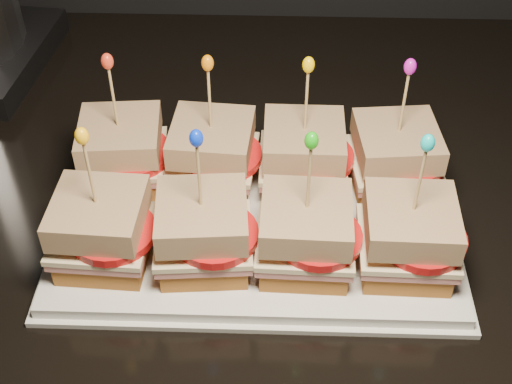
{
  "coord_description": "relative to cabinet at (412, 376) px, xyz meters",
  "views": [
    {
      "loc": [
        -0.39,
        1.04,
        1.42
      ],
      "look_at": [
        -0.41,
        1.55,
        0.95
      ],
      "focal_mm": 50.0,
      "sensor_mm": 36.0,
      "label": 1
    }
  ],
  "objects": [
    {
      "name": "cabinet",
      "position": [
        0.0,
        0.0,
        0.0
      ],
      "size": [
        2.14,
        0.61,
        0.86
      ],
      "primitive_type": "cube",
      "color": "black",
      "rests_on": "ground"
    },
    {
      "name": "granite_slab",
      "position": [
        0.0,
        0.0,
        0.45
      ],
      "size": [
        2.18,
        0.65,
        0.04
      ],
      "primitive_type": "cube",
      "color": "black",
      "rests_on": "cabinet"
    },
    {
      "name": "platter",
      "position": [
        -0.25,
        -0.13,
        0.47
      ],
      "size": [
        0.4,
        0.25,
        0.02
      ],
      "primitive_type": "cube",
      "color": "white",
      "rests_on": "granite_slab"
    },
    {
      "name": "platter_rim",
      "position": [
        -0.25,
        -0.13,
        0.47
      ],
      "size": [
        0.41,
        0.26,
        0.01
      ],
      "primitive_type": "cube",
      "color": "white",
      "rests_on": "granite_slab"
    },
    {
      "name": "sandwich_0_bread_bot",
      "position": [
        -0.39,
        -0.08,
        0.49
      ],
      "size": [
        0.09,
        0.09,
        0.02
      ],
      "primitive_type": "cube",
      "rotation": [
        0.0,
        0.0,
        0.09
      ],
      "color": "brown",
      "rests_on": "platter"
    },
    {
      "name": "sandwich_0_ham",
      "position": [
        -0.39,
        -0.08,
        0.51
      ],
      "size": [
        0.1,
        0.09,
        0.01
      ],
      "primitive_type": "cube",
      "rotation": [
        0.0,
        0.0,
        0.09
      ],
      "color": "#B56560",
      "rests_on": "sandwich_0_bread_bot"
    },
    {
      "name": "sandwich_0_cheese",
      "position": [
        -0.39,
        -0.08,
        0.52
      ],
      "size": [
        0.1,
        0.09,
        0.01
      ],
      "primitive_type": "cube",
      "rotation": [
        0.0,
        0.0,
        0.09
      ],
      "color": "beige",
      "rests_on": "sandwich_0_ham"
    },
    {
      "name": "sandwich_0_tomato",
      "position": [
        -0.38,
        -0.08,
        0.52
      ],
      "size": [
        0.08,
        0.08,
        0.01
      ],
      "primitive_type": "cylinder",
      "color": "red",
      "rests_on": "sandwich_0_cheese"
    },
    {
      "name": "sandwich_0_bread_top",
      "position": [
        -0.39,
        -0.08,
        0.54
      ],
      "size": [
        0.09,
        0.09,
        0.03
      ],
      "primitive_type": "cube",
      "rotation": [
        0.0,
        0.0,
        0.09
      ],
      "color": "brown",
      "rests_on": "sandwich_0_tomato"
    },
    {
      "name": "sandwich_0_pick",
      "position": [
        -0.39,
        -0.08,
        0.59
      ],
      "size": [
        0.0,
        0.0,
        0.09
      ],
      "primitive_type": "cylinder",
      "color": "tan",
      "rests_on": "sandwich_0_bread_top"
    },
    {
      "name": "sandwich_0_frill",
      "position": [
        -0.39,
        -0.08,
        0.63
      ],
      "size": [
        0.01,
        0.01,
        0.02
      ],
      "primitive_type": "ellipsoid",
      "color": "red",
      "rests_on": "sandwich_0_pick"
    },
    {
      "name": "sandwich_1_bread_bot",
      "position": [
        -0.29,
        -0.08,
        0.49
      ],
      "size": [
        0.09,
        0.09,
        0.02
      ],
      "primitive_type": "cube",
      "rotation": [
        0.0,
        0.0,
        -0.08
      ],
      "color": "brown",
      "rests_on": "platter"
    },
    {
      "name": "sandwich_1_ham",
      "position": [
        -0.29,
        -0.08,
        0.51
      ],
      "size": [
        0.09,
        0.09,
        0.01
      ],
      "primitive_type": "cube",
      "rotation": [
        0.0,
        0.0,
        -0.08
      ],
      "color": "#B56560",
      "rests_on": "sandwich_1_bread_bot"
    },
    {
      "name": "sandwich_1_cheese",
      "position": [
        -0.29,
        -0.08,
        0.52
      ],
      "size": [
        0.1,
        0.09,
        0.01
      ],
      "primitive_type": "cube",
      "rotation": [
        0.0,
        0.0,
        -0.08
      ],
      "color": "beige",
      "rests_on": "sandwich_1_ham"
    },
    {
      "name": "sandwich_1_tomato",
      "position": [
        -0.28,
        -0.08,
        0.52
      ],
      "size": [
        0.08,
        0.08,
        0.01
      ],
      "primitive_type": "cylinder",
      "color": "red",
      "rests_on": "sandwich_1_cheese"
    },
    {
      "name": "sandwich_1_bread_top",
      "position": [
        -0.29,
        -0.08,
        0.54
      ],
      "size": [
        0.09,
        0.09,
        0.03
      ],
      "primitive_type": "cube",
      "rotation": [
        0.0,
        0.0,
        -0.08
      ],
      "color": "brown",
      "rests_on": "sandwich_1_tomato"
    },
    {
      "name": "sandwich_1_pick",
      "position": [
        -0.29,
        -0.08,
        0.59
      ],
      "size": [
        0.0,
        0.0,
        0.09
      ],
      "primitive_type": "cylinder",
      "color": "tan",
      "rests_on": "sandwich_1_bread_top"
    },
    {
      "name": "sandwich_1_frill",
      "position": [
        -0.29,
        -0.08,
        0.63
      ],
      "size": [
        0.01,
        0.01,
        0.02
      ],
      "primitive_type": "ellipsoid",
      "color": "orange",
      "rests_on": "sandwich_1_pick"
    },
    {
      "name": "sandwich_2_bread_bot",
      "position": [
        -0.2,
        -0.08,
        0.49
      ],
      "size": [
        0.08,
        0.08,
        0.02
      ],
      "primitive_type": "cube",
      "rotation": [
        0.0,
        0.0,
        -0.01
      ],
      "color": "brown",
      "rests_on": "platter"
    },
    {
      "name": "sandwich_2_ham",
      "position": [
        -0.2,
        -0.08,
        0.51
      ],
      "size": [
        0.09,
        0.09,
        0.01
      ],
      "primitive_type": "cube",
      "rotation": [
        0.0,
        0.0,
        -0.01
      ],
      "color": "#B56560",
      "rests_on": "sandwich_2_bread_bot"
    },
    {
      "name": "sandwich_2_cheese",
      "position": [
        -0.2,
        -0.08,
        0.52
      ],
      "size": [
        0.09,
        0.09,
        0.01
      ],
      "primitive_type": "cube",
      "rotation": [
        0.0,
        0.0,
        -0.01
      ],
      "color": "beige",
      "rests_on": "sandwich_2_ham"
    },
    {
      "name": "sandwich_2_tomato",
      "position": [
        -0.19,
        -0.08,
        0.52
      ],
      "size": [
        0.08,
        0.08,
        0.01
      ],
      "primitive_type": "cylinder",
      "color": "red",
      "rests_on": "sandwich_2_cheese"
    },
    {
      "name": "sandwich_2_bread_top",
      "position": [
        -0.2,
        -0.08,
        0.54
      ],
      "size": [
        0.08,
        0.08,
        0.03
      ],
      "primitive_type": "cube",
      "rotation": [
        0.0,
        0.0,
        -0.01
      ],
      "color": "brown",
      "rests_on": "sandwich_2_tomato"
    },
    {
      "name": "sandwich_2_pick",
      "position": [
        -0.2,
        -0.08,
        0.59
      ],
      "size": [
        0.0,
        0.0,
        0.09
      ],
      "primitive_type": "cylinder",
      "color": "tan",
      "rests_on": "sandwich_2_bread_top"
    },
    {
      "name": "sandwich_2_frill",
      "position": [
        -0.2,
        -0.08,
        0.63
      ],
      "size": [
        0.01,
        0.01,
        0.02
      ],
      "primitive_type": "ellipsoid",
      "color": "#FEC903",
      "rests_on": "sandwich_2_pick"
    },
    {
      "name": "sandwich_3_bread_bot",
      "position": [
        -0.11,
        -0.08,
        0.49
      ],
      "size": [
        0.09,
        0.09,
        0.02
      ],
      "primitive_type": "cube",
      "rotation": [
        0.0,
        0.0,
        0.1
      ],
      "color": "brown",
      "rests_on": "platter"
    },
    {
      "name": "sandwich_3_ham",
      "position": [
        -0.11,
        -0.08,
        0.51
      ],
      "size": [
        0.1,
        0.09,
        0.01
      ],
      "primitive_type": "cube",
      "rotation": [
        0.0,
        0.0,
        0.1
      ],
      "color": "#B56560",
      "rests_on": "sandwich_3_bread_bot"
    },
    {
      "name": "sandwich_3_cheese",
      "position": [
        -0.11,
        -0.08,
        0.52
      ],
      "size": [
        0.1,
        0.1,
        0.01
      ],
      "primitive_type": "cube",
      "rotation": [
        0.0,
        0.0,
        0.1
      ],
      "color": "beige",
      "rests_on": "sandwich_3_ham"
    },
    {
      "name": "sandwich_3_tomato",
      "position": [
        -0.09,
        -0.08,
        0.52
      ],
      "size": [
        0.08,
        0.08,
        0.01
      ],
      "primitive_type": "cylinder",
      "color": "red",
      "rests_on": "sandwich_3_cheese"
    },
    {
      "name": "sandwich_3_bread_top",
      "position": [
        -0.11,
        -0.08,
        0.54
      ],
      "size": [
        0.09,
        0.09,
        0.03
      ],
      "primitive_type": "cube",
      "rotation": [
        0.0,
        0.0,
        0.1
      ],
      "color": "brown",
      "rests_on": "sandwich_3_tomato"
    },
    {
      "name": "sandwich_3_pick",
      "position": [
        -0.11,
        -0.08,
        0.59
      ],
      "size": [
        0.0,
        0.0,
        0.09
      ],
      "primitive_type": "cylinder",
      "color": "tan",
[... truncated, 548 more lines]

